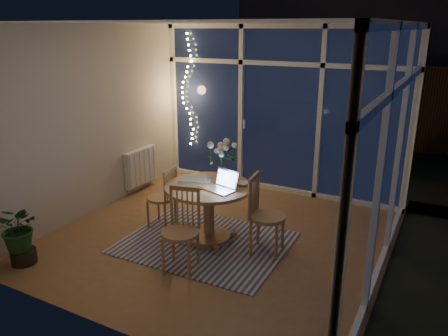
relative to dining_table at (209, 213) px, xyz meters
The scene contains 25 objects.
floor 0.39m from the dining_table, 54.06° to the left, with size 4.00×4.00×0.00m, color #925F3F.
ceiling 2.24m from the dining_table, 54.06° to the left, with size 4.00×4.00×0.00m, color white.
wall_back 2.31m from the dining_table, 87.79° to the left, with size 4.00×0.04×2.60m, color beige.
wall_front 2.11m from the dining_table, 87.52° to the right, with size 4.00×0.04×2.60m, color beige.
wall_left 2.14m from the dining_table, behind, with size 0.04×4.00×2.60m, color beige.
wall_right 2.29m from the dining_table, ahead, with size 0.04×4.00×2.60m, color beige.
window_wall_back 2.28m from the dining_table, 87.74° to the left, with size 4.00×0.10×2.60m, color white.
window_wall_right 2.25m from the dining_table, ahead, with size 0.10×4.00×2.60m, color white.
radiator 2.12m from the dining_table, 151.42° to the left, with size 0.10×0.70×0.58m, color white.
fairy_lights 2.79m from the dining_table, 128.21° to the left, with size 0.24×0.10×1.85m, color #FBCB64, non-canonical shape.
garden_patio 5.16m from the dining_table, 83.51° to the left, with size 12.00×6.00×0.10m, color black.
garden_fence 5.64m from the dining_table, 89.17° to the left, with size 11.00×0.08×1.80m, color #311A12.
neighbour_roof 8.81m from the dining_table, 87.46° to the left, with size 7.00×3.00×2.20m, color #373A43.
garden_shrubs 3.59m from the dining_table, 101.56° to the left, with size 0.90×0.90×0.90m, color black.
rug 0.37m from the dining_table, 90.00° to the right, with size 1.96×1.57×0.01m, color beige.
dining_table is the anchor object (origin of this frame).
chair_left 0.77m from the dining_table, behind, with size 0.39×0.39×0.84m, color #A4764A.
chair_right 0.77m from the dining_table, ahead, with size 0.45×0.45×0.97m, color #A4764A.
chair_front 0.77m from the dining_table, 83.74° to the right, with size 0.43×0.43×0.94m, color #A4764A.
laptop 0.53m from the dining_table, 21.28° to the right, with size 0.34×0.29×0.25m, color silver, non-canonical shape.
flower_vase 0.55m from the dining_table, 78.54° to the left, with size 0.20×0.20×0.21m, color white.
bowl 0.56m from the dining_table, 30.01° to the left, with size 0.15×0.15×0.04m, color white.
newspapers 0.47m from the dining_table, 162.91° to the left, with size 0.34×0.26×0.02m, color white.
phone 0.40m from the dining_table, 107.63° to the right, with size 0.12×0.06×0.01m, color black.
potted_plant 2.16m from the dining_table, 136.63° to the right, with size 0.54×0.47×0.76m, color #18451B.
Camera 1 is at (2.42, -4.39, 2.56)m, focal length 35.00 mm.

